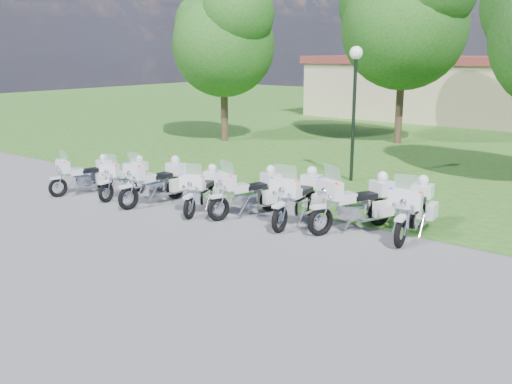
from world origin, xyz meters
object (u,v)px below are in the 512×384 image
Objects in this scene: motorcycle_6 at (356,202)px; motorcycle_1 at (126,177)px; motorcycle_4 at (249,191)px; motorcycle_5 at (299,196)px; motorcycle_2 at (156,181)px; motorcycle_0 at (85,174)px; motorcycle_3 at (203,189)px; motorcycle_7 at (414,208)px; lamp_post at (355,82)px.

motorcycle_1 is at bearing 34.18° from motorcycle_6.
motorcycle_5 is at bearing -153.57° from motorcycle_4.
motorcycle_5 reaches higher than motorcycle_2.
motorcycle_0 is 5.90m from motorcycle_4.
motorcycle_4 reaches higher than motorcycle_0.
motorcycle_5 reaches higher than motorcycle_3.
motorcycle_5 is 1.56m from motorcycle_6.
motorcycle_4 is at bearing -179.74° from motorcycle_1.
motorcycle_3 is (4.43, 0.82, 0.02)m from motorcycle_0.
motorcycle_3 is at bearing -157.37° from motorcycle_0.
motorcycle_2 is 7.54m from motorcycle_7.
motorcycle_1 is 0.85× the size of motorcycle_5.
motorcycle_3 is 0.46× the size of lamp_post.
motorcycle_1 is at bearing 3.85° from motorcycle_2.
motorcycle_5 is 6.10m from lamp_post.
motorcycle_0 is 0.91× the size of motorcycle_4.
motorcycle_0 is at bearing -130.94° from lamp_post.
motorcycle_6 is at bearing -151.84° from motorcycle_4.
motorcycle_0 is at bearing 28.32° from motorcycle_4.
motorcycle_4 is (3.00, 0.71, -0.01)m from motorcycle_2.
motorcycle_5 is 0.55× the size of lamp_post.
motorcycle_7 reaches higher than motorcycle_0.
motorcycle_0 is 0.87× the size of motorcycle_6.
motorcycle_0 is at bearing 5.02° from motorcycle_7.
motorcycle_4 reaches higher than motorcycle_3.
motorcycle_2 is at bearing -156.68° from motorcycle_0.
lamp_post is at bearing -118.73° from motorcycle_0.
motorcycle_0 is 0.87× the size of motorcycle_2.
motorcycle_0 is 0.85× the size of motorcycle_7.
motorcycle_6 is 0.53× the size of lamp_post.
motorcycle_1 reaches higher than motorcycle_0.
motorcycle_4 is 1.50m from motorcycle_5.
lamp_post reaches higher than motorcycle_6.
motorcycle_3 is (3.07, 0.27, 0.02)m from motorcycle_1.
motorcycle_2 reaches higher than motorcycle_1.
motorcycle_6 is (7.38, 1.35, 0.13)m from motorcycle_1.
motorcycle_5 is at bearing -75.92° from lamp_post.
motorcycle_3 is at bearing 37.90° from motorcycle_6.
motorcycle_6 is at bearing -173.45° from motorcycle_5.
motorcycle_6 is (8.75, 1.90, 0.13)m from motorcycle_0.
motorcycle_1 is 8.25m from lamp_post.
motorcycle_1 is 3.08m from motorcycle_3.
motorcycle_2 is 1.14× the size of motorcycle_3.
motorcycle_2 is at bearing 5.15° from motorcycle_5.
motorcycle_7 is at bearing -150.00° from motorcycle_4.
lamp_post is at bearing -134.84° from motorcycle_1.
motorcycle_6 is at bearing -155.54° from motorcycle_0.
motorcycle_6 is 1.41m from motorcycle_7.
motorcycle_3 is 5.86m from motorcycle_7.
motorcycle_4 is (1.33, 0.44, 0.05)m from motorcycle_3.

